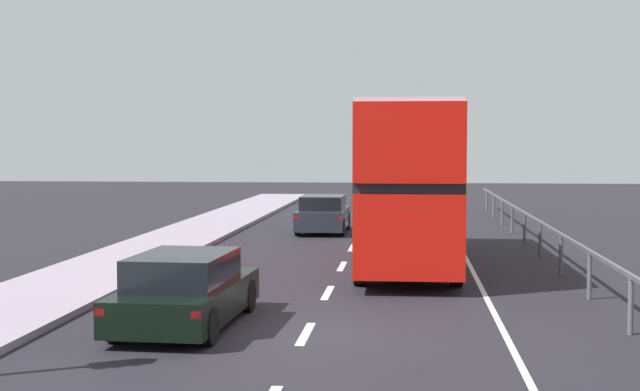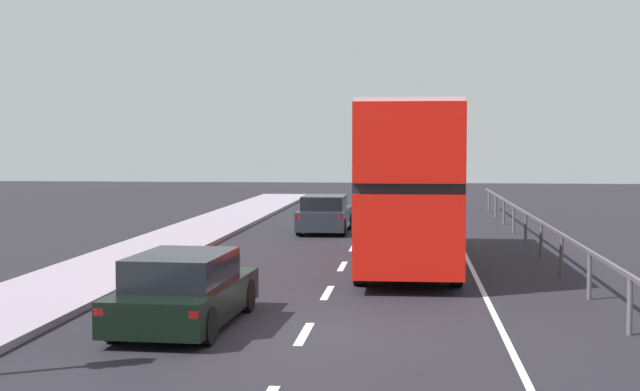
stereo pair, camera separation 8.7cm
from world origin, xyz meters
name	(u,v)px [view 1 (the left image)]	position (x,y,z in m)	size (l,w,h in m)	color
ground_plane	(307,334)	(0.00, 0.00, -0.05)	(73.28, 120.00, 0.10)	black
lane_paint_markings	(422,265)	(2.18, 8.74, 0.00)	(3.62, 46.00, 0.01)	silver
bridge_side_railing	(550,234)	(5.65, 9.00, 0.87)	(0.10, 42.00, 1.07)	#525057
double_decker_bus_red	(407,181)	(1.74, 8.82, 2.33)	(2.62, 10.48, 4.35)	red
hatchback_car_near	(186,291)	(-2.25, 0.16, 0.65)	(1.97, 4.40, 1.36)	black
sedan_car_ahead	(323,215)	(-1.39, 17.39, 0.67)	(1.81, 4.03, 1.40)	#1F272F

